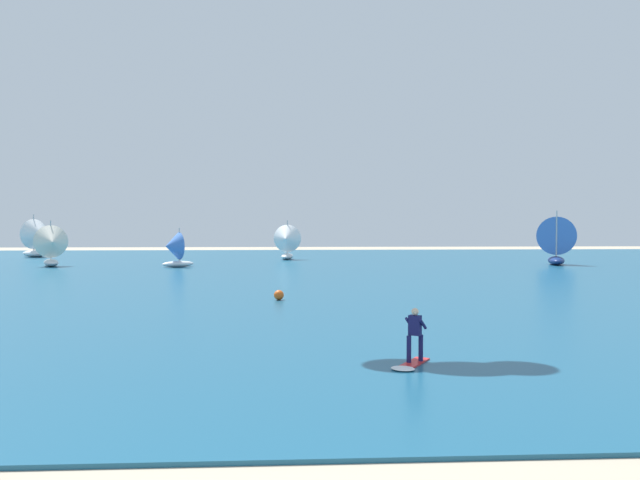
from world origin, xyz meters
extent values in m
cube|color=navy|center=(0.00, 49.48, 0.05)|extent=(160.00, 90.00, 0.10)
cube|color=red|center=(3.93, 11.84, 0.12)|extent=(1.13, 1.41, 0.05)
cylinder|color=#19194C|center=(3.73, 11.75, 0.55)|extent=(0.14, 0.14, 0.80)
cylinder|color=#19194C|center=(4.13, 11.92, 0.55)|extent=(0.14, 0.14, 0.80)
cube|color=#19194C|center=(3.93, 11.84, 1.25)|extent=(0.42, 0.38, 0.60)
sphere|color=beige|center=(3.93, 11.84, 1.66)|extent=(0.22, 0.22, 0.22)
cylinder|color=#19194C|center=(3.79, 12.02, 1.30)|extent=(0.35, 0.47, 0.39)
cylinder|color=#19194C|center=(4.16, 11.78, 1.30)|extent=(0.35, 0.47, 0.39)
ellipsoid|color=white|center=(3.41, 11.04, 0.14)|extent=(0.91, 0.88, 0.08)
ellipsoid|color=white|center=(-10.59, 54.42, 0.40)|extent=(3.33, 2.64, 0.61)
cylinder|color=silver|center=(-10.46, 54.50, 2.32)|extent=(0.10, 0.10, 3.23)
cone|color=#3F72CC|center=(-11.06, 54.13, 2.16)|extent=(2.63, 3.05, 2.71)
ellipsoid|color=silver|center=(-23.41, 56.11, 0.46)|extent=(2.88, 4.08, 0.73)
cylinder|color=silver|center=(-23.49, 56.28, 2.77)|extent=(0.12, 0.12, 3.88)
cone|color=silver|center=(-23.12, 55.51, 2.57)|extent=(3.67, 2.94, 3.26)
ellipsoid|color=navy|center=(28.01, 55.77, 0.54)|extent=(3.16, 4.99, 0.89)
cylinder|color=silver|center=(27.93, 55.57, 3.35)|extent=(0.15, 0.15, 4.72)
cone|color=#3F72CC|center=(28.29, 56.54, 3.11)|extent=(4.44, 3.31, 3.97)
ellipsoid|color=white|center=(0.13, 67.00, 0.47)|extent=(1.88, 4.07, 0.74)
cylinder|color=silver|center=(0.15, 67.18, 2.80)|extent=(0.12, 0.12, 3.92)
cone|color=white|center=(0.03, 66.33, 2.60)|extent=(3.50, 2.15, 3.30)
ellipsoid|color=white|center=(-32.22, 74.17, 0.53)|extent=(4.71, 3.86, 0.86)
cylinder|color=silver|center=(-32.40, 74.28, 3.27)|extent=(0.14, 0.14, 4.61)
cone|color=white|center=(-31.56, 73.73, 3.04)|extent=(3.82, 4.34, 3.87)
sphere|color=#E55919|center=(-0.36, 27.54, 0.38)|extent=(0.55, 0.55, 0.55)
camera|label=1|loc=(0.08, -6.32, 4.28)|focal=34.45mm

